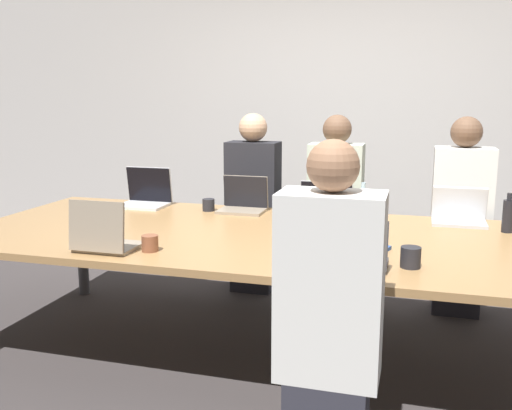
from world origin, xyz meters
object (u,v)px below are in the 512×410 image
object	(u,v)px
person_far_right	(460,220)
bottle_far_right	(508,215)
laptop_far_center	(325,206)
person_far_center	(335,211)
cup_near_midright	(411,257)
cup_far_midleft	(208,205)
laptop_near_left	(103,237)
bottle_far_center	(363,206)
cup_near_left	(150,243)
person_far_midleft	(253,206)
laptop_far_right	(459,213)
person_near_midright	(329,324)
laptop_near_midright	(348,253)
stapler	(287,239)
laptop_far_midleft	(244,201)
laptop_far_left	(146,195)

from	to	relation	value
person_far_right	bottle_far_right	bearing A→B (deg)	-68.33
person_far_right	laptop_far_center	world-z (taller)	person_far_right
person_far_center	cup_near_midright	distance (m)	1.63
cup_far_midleft	laptop_far_center	size ratio (longest dim) A/B	0.24
laptop_near_left	laptop_far_center	bearing A→B (deg)	-129.16
bottle_far_center	cup_near_left	world-z (taller)	bottle_far_center
person_far_midleft	laptop_far_right	bearing A→B (deg)	-16.75
laptop_far_center	bottle_far_center	size ratio (longest dim) A/B	1.31
laptop_near_left	bottle_far_center	bearing A→B (deg)	-140.60
cup_near_midright	person_far_center	bearing A→B (deg)	110.72
bottle_far_center	person_near_midright	world-z (taller)	person_near_midright
person_far_center	bottle_far_right	bearing A→B (deg)	-29.52
cup_near_left	laptop_near_midright	bearing A→B (deg)	-0.52
person_far_right	bottle_far_right	size ratio (longest dim) A/B	5.90
person_far_right	stapler	bearing A→B (deg)	-130.00
person_far_midleft	laptop_near_midright	world-z (taller)	person_far_midleft
bottle_far_right	person_far_midleft	world-z (taller)	person_far_midleft
cup_near_left	cup_near_midright	bearing A→B (deg)	3.43
person_far_center	person_near_midright	bearing A→B (deg)	-82.40
laptop_far_midleft	laptop_far_left	world-z (taller)	laptop_far_left
bottle_far_center	cup_near_left	distance (m)	1.38
cup_far_midleft	laptop_far_center	world-z (taller)	laptop_far_center
cup_far_midleft	laptop_far_center	bearing A→B (deg)	2.95
bottle_far_right	bottle_far_center	distance (m)	0.85
bottle_far_right	laptop_far_midleft	xyz separation A→B (m)	(-1.70, 0.17, -0.03)
laptop_far_midleft	laptop_far_left	size ratio (longest dim) A/B	0.92
person_far_midleft	bottle_far_center	size ratio (longest dim) A/B	5.26
person_far_midleft	person_far_center	size ratio (longest dim) A/B	1.00
laptop_near_midright	stapler	world-z (taller)	laptop_near_midright
laptop_far_right	laptop_far_center	size ratio (longest dim) A/B	0.96
laptop_far_right	person_far_center	size ratio (longest dim) A/B	0.24
cup_far_midleft	bottle_far_center	distance (m)	1.10
person_far_center	person_near_midright	size ratio (longest dim) A/B	1.01
laptop_near_midright	person_far_center	bearing A→B (deg)	-79.70
person_far_right	person_far_center	bearing A→B (deg)	175.42
person_far_midleft	person_far_right	bearing A→B (deg)	-2.59
person_far_midleft	person_near_midright	world-z (taller)	person_far_midleft
bottle_far_right	person_far_midleft	bearing A→B (deg)	160.32
bottle_far_right	laptop_far_left	distance (m)	2.46
bottle_far_center	person_near_midright	xyz separation A→B (m)	(0.02, -1.48, -0.18)
laptop_near_midright	person_far_right	bearing A→B (deg)	-111.34
person_far_right	person_far_midleft	bearing A→B (deg)	177.41
laptop_near_midright	person_near_midright	xyz separation A→B (m)	(-0.01, -0.53, -0.14)
laptop_far_right	laptop_far_left	bearing A→B (deg)	-179.80
person_far_midleft	cup_far_midleft	xyz separation A→B (m)	(-0.18, -0.52, 0.09)
person_near_midright	cup_near_left	bearing A→B (deg)	-27.75
laptop_far_right	bottle_far_center	size ratio (longest dim) A/B	1.26
cup_near_midright	laptop_near_left	bearing A→B (deg)	-174.46
laptop_far_left	laptop_far_right	bearing A→B (deg)	0.20
person_far_midleft	stapler	world-z (taller)	person_far_midleft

